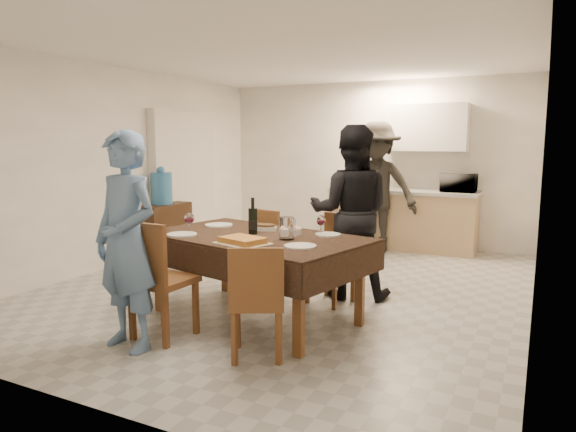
% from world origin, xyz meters
% --- Properties ---
extents(floor, '(5.00, 6.00, 0.02)m').
position_xyz_m(floor, '(0.00, 0.00, 0.00)').
color(floor, '#AFAFAA').
rests_on(floor, ground).
extents(ceiling, '(5.00, 6.00, 0.02)m').
position_xyz_m(ceiling, '(0.00, 0.00, 2.60)').
color(ceiling, white).
rests_on(ceiling, wall_back).
extents(wall_back, '(5.00, 0.02, 2.60)m').
position_xyz_m(wall_back, '(0.00, 3.00, 1.30)').
color(wall_back, white).
rests_on(wall_back, floor).
extents(wall_front, '(5.00, 0.02, 2.60)m').
position_xyz_m(wall_front, '(0.00, -3.00, 1.30)').
color(wall_front, white).
rests_on(wall_front, floor).
extents(wall_left, '(0.02, 6.00, 2.60)m').
position_xyz_m(wall_left, '(-2.50, 0.00, 1.30)').
color(wall_left, white).
rests_on(wall_left, floor).
extents(wall_right, '(0.02, 6.00, 2.60)m').
position_xyz_m(wall_right, '(2.50, 0.00, 1.30)').
color(wall_right, white).
rests_on(wall_right, floor).
extents(stub_partition, '(0.15, 1.40, 2.10)m').
position_xyz_m(stub_partition, '(-2.42, 1.20, 1.05)').
color(stub_partition, silver).
rests_on(stub_partition, floor).
extents(kitchen_base_cabinet, '(2.20, 0.60, 0.86)m').
position_xyz_m(kitchen_base_cabinet, '(0.60, 2.68, 0.43)').
color(kitchen_base_cabinet, tan).
rests_on(kitchen_base_cabinet, floor).
extents(kitchen_worktop, '(2.24, 0.64, 0.05)m').
position_xyz_m(kitchen_worktop, '(0.60, 2.68, 0.89)').
color(kitchen_worktop, '#B2B2AD').
rests_on(kitchen_worktop, kitchen_base_cabinet).
extents(upper_cabinet, '(1.20, 0.34, 0.70)m').
position_xyz_m(upper_cabinet, '(0.90, 2.82, 1.85)').
color(upper_cabinet, white).
rests_on(upper_cabinet, wall_back).
extents(dining_table, '(2.22, 1.59, 0.79)m').
position_xyz_m(dining_table, '(0.18, -1.12, 0.75)').
color(dining_table, black).
rests_on(dining_table, floor).
extents(chair_near_left, '(0.48, 0.48, 0.54)m').
position_xyz_m(chair_near_left, '(-0.27, -1.96, 0.61)').
color(chair_near_left, brown).
rests_on(chair_near_left, floor).
extents(chair_near_right, '(0.54, 0.57, 0.48)m').
position_xyz_m(chair_near_right, '(0.63, -1.95, 0.54)').
color(chair_near_right, brown).
rests_on(chair_near_right, floor).
extents(chair_far_left, '(0.47, 0.48, 0.48)m').
position_xyz_m(chair_far_left, '(-0.27, -0.45, 0.54)').
color(chair_far_left, brown).
rests_on(chair_far_left, floor).
extents(chair_far_right, '(0.50, 0.50, 0.49)m').
position_xyz_m(chair_far_right, '(0.63, -0.45, 0.55)').
color(chair_far_right, brown).
rests_on(chair_far_right, floor).
extents(console, '(0.41, 0.83, 0.77)m').
position_xyz_m(console, '(-2.28, 0.52, 0.38)').
color(console, black).
rests_on(console, floor).
extents(water_jug, '(0.30, 0.30, 0.45)m').
position_xyz_m(water_jug, '(-2.28, 0.52, 0.99)').
color(water_jug, '#3C88CB').
rests_on(water_jug, console).
extents(wine_bottle, '(0.08, 0.08, 0.34)m').
position_xyz_m(wine_bottle, '(0.13, -1.07, 0.96)').
color(wine_bottle, black).
rests_on(wine_bottle, dining_table).
extents(water_pitcher, '(0.13, 0.13, 0.20)m').
position_xyz_m(water_pitcher, '(0.53, -1.17, 0.89)').
color(water_pitcher, white).
rests_on(water_pitcher, dining_table).
extents(savoury_tart, '(0.50, 0.42, 0.05)m').
position_xyz_m(savoury_tart, '(0.28, -1.50, 0.81)').
color(savoury_tart, '#B57935').
rests_on(savoury_tart, dining_table).
extents(salad_bowl, '(0.16, 0.16, 0.06)m').
position_xyz_m(salad_bowl, '(0.48, -0.94, 0.82)').
color(salad_bowl, silver).
rests_on(salad_bowl, dining_table).
extents(mushroom_dish, '(0.22, 0.22, 0.04)m').
position_xyz_m(mushroom_dish, '(0.13, -0.84, 0.80)').
color(mushroom_dish, silver).
rests_on(mushroom_dish, dining_table).
extents(wine_glass_a, '(0.09, 0.09, 0.21)m').
position_xyz_m(wine_glass_a, '(-0.37, -1.37, 0.89)').
color(wine_glass_a, white).
rests_on(wine_glass_a, dining_table).
extents(wine_glass_b, '(0.08, 0.08, 0.19)m').
position_xyz_m(wine_glass_b, '(0.73, -0.87, 0.88)').
color(wine_glass_b, white).
rests_on(wine_glass_b, dining_table).
extents(wine_glass_c, '(0.08, 0.08, 0.18)m').
position_xyz_m(wine_glass_c, '(-0.02, -0.82, 0.88)').
color(wine_glass_c, white).
rests_on(wine_glass_c, dining_table).
extents(plate_near_left, '(0.27, 0.27, 0.02)m').
position_xyz_m(plate_near_left, '(-0.42, -1.42, 0.79)').
color(plate_near_left, silver).
rests_on(plate_near_left, dining_table).
extents(plate_near_right, '(0.26, 0.26, 0.02)m').
position_xyz_m(plate_near_right, '(0.78, -1.42, 0.79)').
color(plate_near_right, silver).
rests_on(plate_near_right, dining_table).
extents(plate_far_left, '(0.28, 0.28, 0.02)m').
position_xyz_m(plate_far_left, '(-0.42, -0.82, 0.79)').
color(plate_far_left, silver).
rests_on(plate_far_left, dining_table).
extents(plate_far_right, '(0.24, 0.24, 0.01)m').
position_xyz_m(plate_far_right, '(0.78, -0.82, 0.79)').
color(plate_far_right, silver).
rests_on(plate_far_right, dining_table).
extents(microwave, '(0.49, 0.33, 0.27)m').
position_xyz_m(microwave, '(1.42, 2.68, 1.05)').
color(microwave, white).
rests_on(microwave, kitchen_worktop).
extents(person_near, '(0.68, 0.50, 1.73)m').
position_xyz_m(person_near, '(-0.37, -2.17, 0.86)').
color(person_near, '#577AA6').
rests_on(person_near, floor).
extents(person_far, '(1.04, 0.91, 1.81)m').
position_xyz_m(person_far, '(0.73, -0.07, 0.91)').
color(person_far, black).
rests_on(person_far, floor).
extents(person_kitchen, '(1.25, 0.72, 1.93)m').
position_xyz_m(person_kitchen, '(0.31, 2.23, 0.97)').
color(person_kitchen, black).
rests_on(person_kitchen, floor).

